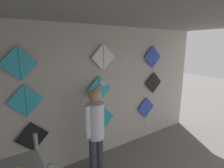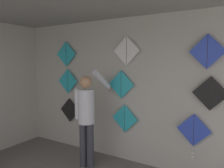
{
  "view_description": "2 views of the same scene",
  "coord_description": "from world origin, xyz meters",
  "views": [
    {
      "loc": [
        -1.72,
        0.36,
        2.41
      ],
      "look_at": [
        0.15,
        3.17,
        1.66
      ],
      "focal_mm": 28.0,
      "sensor_mm": 36.0,
      "label": 1
    },
    {
      "loc": [
        2.01,
        -0.3,
        1.98
      ],
      "look_at": [
        -0.07,
        3.17,
        1.55
      ],
      "focal_mm": 35.0,
      "sensor_mm": 36.0,
      "label": 2
    }
  ],
  "objects": [
    {
      "name": "kite_6",
      "position": [
        -1.42,
        3.41,
        2.13
      ],
      "size": [
        0.55,
        0.01,
        0.55
      ],
      "color": "#28B2C6"
    },
    {
      "name": "kite_4",
      "position": [
        -0.01,
        3.41,
        1.52
      ],
      "size": [
        0.55,
        0.01,
        0.55
      ],
      "color": "#28B2C6"
    },
    {
      "name": "shopkeeper",
      "position": [
        -0.42,
        2.84,
        1.03
      ],
      "size": [
        0.46,
        0.67,
        1.82
      ],
      "rotation": [
        0.0,
        0.0,
        0.18
      ],
      "color": "#383842",
      "rests_on": "ground"
    },
    {
      "name": "kite_8",
      "position": [
        1.52,
        3.41,
        2.13
      ],
      "size": [
        0.55,
        0.01,
        0.55
      ],
      "color": "blue"
    },
    {
      "name": "kite_3",
      "position": [
        -1.39,
        3.41,
        1.52
      ],
      "size": [
        0.55,
        0.01,
        0.55
      ],
      "color": "#28B2C6"
    },
    {
      "name": "kite_1",
      "position": [
        0.07,
        3.41,
        0.86
      ],
      "size": [
        0.55,
        0.01,
        0.55
      ],
      "color": "#28B2C6"
    },
    {
      "name": "kite_0",
      "position": [
        -1.35,
        3.41,
        0.86
      ],
      "size": [
        0.55,
        0.01,
        0.55
      ],
      "color": "black"
    },
    {
      "name": "back_panel",
      "position": [
        0.0,
        3.5,
        1.4
      ],
      "size": [
        5.82,
        0.06,
        2.8
      ],
      "primitive_type": "cube",
      "color": "#BCB7AD",
      "rests_on": "ground"
    },
    {
      "name": "kite_2",
      "position": [
        1.36,
        3.41,
        0.8
      ],
      "size": [
        0.55,
        0.04,
        0.76
      ],
      "color": "blue"
    },
    {
      "name": "kite_7",
      "position": [
        0.1,
        3.41,
        2.17
      ],
      "size": [
        0.55,
        0.01,
        0.55
      ],
      "color": "white"
    },
    {
      "name": "kite_5",
      "position": [
        1.59,
        3.41,
        1.47
      ],
      "size": [
        0.55,
        0.01,
        0.55
      ],
      "color": "black"
    }
  ]
}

